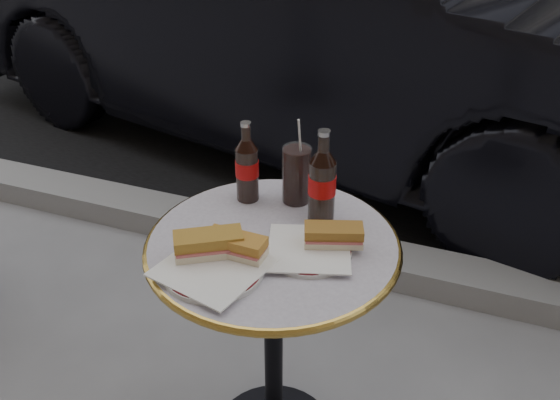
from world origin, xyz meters
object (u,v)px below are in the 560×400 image
(bistro_table, at_px, (274,351))
(parked_car, at_px, (320,12))
(cola_glass, at_px, (296,174))
(cola_bottle_left, at_px, (247,162))
(plate_right, at_px, (309,251))
(cola_bottle_right, at_px, (322,177))
(plate_left, at_px, (213,270))

(bistro_table, xyz_separation_m, parked_car, (-0.52, 2.02, 0.36))
(bistro_table, distance_m, cola_glass, 0.49)
(cola_bottle_left, bearing_deg, parked_car, 101.65)
(plate_right, bearing_deg, cola_glass, 116.63)
(bistro_table, distance_m, cola_bottle_right, 0.51)
(plate_left, xyz_separation_m, plate_right, (0.18, 0.14, -0.00))
(cola_bottle_right, bearing_deg, bistro_table, -121.73)
(bistro_table, height_order, plate_left, plate_left)
(parked_car, bearing_deg, bistro_table, -152.81)
(bistro_table, distance_m, plate_right, 0.38)
(cola_bottle_left, bearing_deg, plate_left, -80.76)
(plate_right, distance_m, parked_car, 2.13)
(cola_bottle_right, distance_m, cola_glass, 0.12)
(bistro_table, height_order, cola_glass, cola_glass)
(plate_left, relative_size, cola_glass, 1.46)
(plate_right, xyz_separation_m, cola_bottle_right, (-0.02, 0.14, 0.12))
(plate_left, bearing_deg, cola_glass, 78.59)
(plate_right, bearing_deg, cola_bottle_left, 142.68)
(bistro_table, bearing_deg, cola_glass, 92.73)
(plate_left, xyz_separation_m, cola_glass, (0.07, 0.36, 0.07))
(cola_glass, distance_m, parked_car, 1.90)
(plate_left, xyz_separation_m, cola_bottle_right, (0.16, 0.29, 0.12))
(cola_bottle_left, height_order, cola_glass, cola_bottle_left)
(bistro_table, relative_size, cola_bottle_left, 3.28)
(plate_right, xyz_separation_m, parked_car, (-0.61, 2.04, -0.01))
(cola_glass, bearing_deg, cola_bottle_right, -36.86)
(plate_right, bearing_deg, plate_left, -141.01)
(cola_glass, bearing_deg, plate_left, -101.41)
(plate_left, height_order, cola_bottle_left, cola_bottle_left)
(cola_bottle_right, bearing_deg, cola_bottle_left, 171.77)
(plate_left, bearing_deg, cola_bottle_left, 99.24)
(cola_bottle_right, height_order, parked_car, parked_car)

